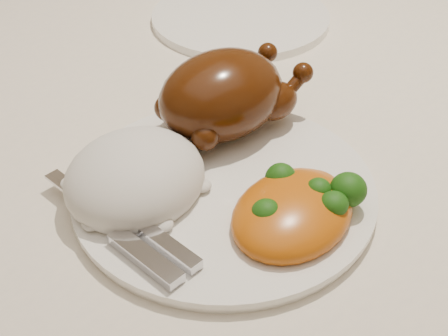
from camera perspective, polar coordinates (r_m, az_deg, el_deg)
dining_table at (r=0.71m, az=-0.61°, el=-3.13°), size 1.60×0.90×0.76m
tablecloth at (r=0.66m, az=-0.65°, el=1.64°), size 1.73×1.03×0.18m
dinner_plate at (r=0.55m, az=0.00°, el=-2.08°), size 0.33×0.33×0.01m
side_plate at (r=0.86m, az=1.52°, el=13.61°), size 0.30×0.30×0.01m
roast_chicken at (r=0.60m, az=0.09°, el=6.80°), size 0.16×0.10×0.08m
rice_mound at (r=0.54m, az=-8.13°, el=-0.92°), size 0.16×0.15×0.07m
mac_and_cheese at (r=0.52m, az=6.77°, el=-3.71°), size 0.14×0.12×0.05m
cutlery at (r=0.50m, az=-8.13°, el=-5.88°), size 0.04×0.18×0.01m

